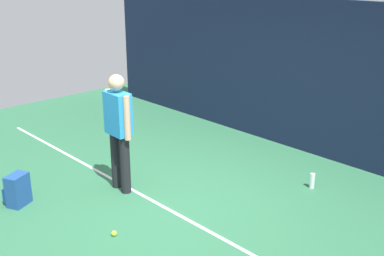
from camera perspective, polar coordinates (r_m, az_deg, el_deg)
ground_plane at (r=6.65m, az=-2.54°, el=-8.96°), size 12.00×12.00×0.00m
back_fence at (r=8.35m, az=13.15°, el=5.93°), size 10.00×0.10×2.59m
court_line at (r=6.57m, az=-3.39°, el=-9.29°), size 9.00×0.05×0.00m
tennis_player at (r=6.74m, az=-8.70°, el=0.21°), size 0.53×0.23×1.70m
backpack at (r=6.94m, az=-20.03°, el=-6.95°), size 0.36×0.36×0.44m
tennis_ball_near_player at (r=5.99m, az=-9.23°, el=-12.23°), size 0.07×0.07×0.07m
water_bottle at (r=7.24m, az=14.06°, el=-6.09°), size 0.07×0.07×0.23m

